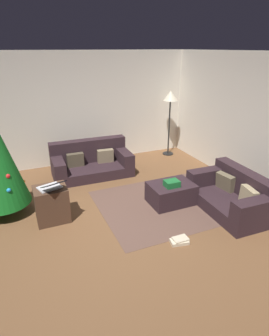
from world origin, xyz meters
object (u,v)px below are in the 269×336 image
couch_right (234,195)px  laptop (51,186)px  tv_remote (172,185)px  corner_lamp (170,101)px  side_table (52,204)px  gift_box (172,184)px  ottoman (171,193)px  book_stack (180,241)px  couch_left (91,162)px

couch_right → laptop: (-2.96, 0.84, 0.38)m
tv_remote → corner_lamp: (1.28, 2.37, 1.02)m
laptop → corner_lamp: 3.99m
couch_right → corner_lamp: (0.35, 2.93, 1.15)m
side_table → corner_lamp: 4.05m
gift_box → corner_lamp: corner_lamp is taller
gift_box → ottoman: bearing=60.0°
couch_right → laptop: size_ratio=3.06×
book_stack → corner_lamp: size_ratio=0.17×
laptop → couch_left: bearing=56.7°
ottoman → book_stack: bearing=-113.7°
gift_box → book_stack: (-0.43, -1.01, -0.40)m
ottoman → gift_box: size_ratio=3.15×
couch_right → gift_box: couch_right is taller
ottoman → book_stack: ottoman is taller
tv_remote → corner_lamp: bearing=81.7°
side_table → laptop: laptop is taller
couch_left → couch_right: (1.89, -2.48, -0.01)m
couch_left → gift_box: size_ratio=6.83×
tv_remote → couch_left: bearing=136.4°
couch_right → gift_box: 1.10m
laptop → book_stack: (1.58, -1.31, -0.61)m
gift_box → laptop: (-2.02, 0.30, 0.21)m
laptop → book_stack: size_ratio=1.74×
couch_left → laptop: (-1.08, -1.64, 0.37)m
couch_left → side_table: couch_left is taller
book_stack → corner_lamp: 4.05m
tv_remote → gift_box: bearing=-103.0°
gift_box → side_table: 2.07m
couch_left → couch_right: 3.11m
laptop → corner_lamp: size_ratio=0.30×
couch_right → book_stack: couch_right is taller
couch_right → gift_box: bearing=62.3°
couch_right → laptop: laptop is taller
tv_remote → book_stack: tv_remote is taller
laptop → ottoman: bearing=-5.9°
couch_right → ottoman: (-0.90, 0.62, -0.08)m
ottoman → laptop: laptop is taller
ottoman → book_stack: 1.20m
couch_left → corner_lamp: size_ratio=1.04×
couch_left → tv_remote: (0.95, -1.92, 0.11)m
couch_right → side_table: couch_right is taller
couch_left → book_stack: bearing=101.4°
laptop → side_table: bearing=106.3°
couch_left → tv_remote: bearing=117.9°
side_table → book_stack: side_table is taller
couch_left → couch_right: couch_left is taller
side_table → couch_left: bearing=55.2°
tv_remote → side_table: side_table is taller
side_table → tv_remote: bearing=-9.7°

